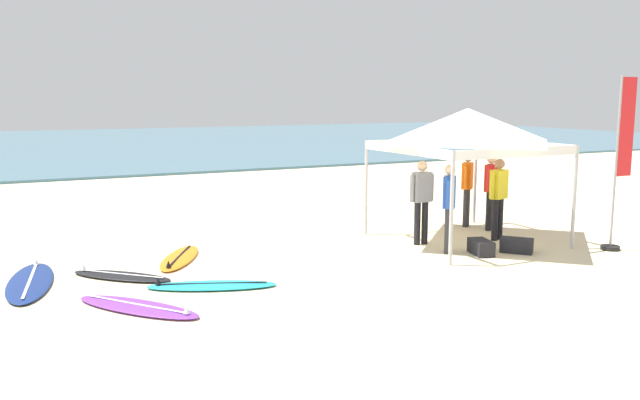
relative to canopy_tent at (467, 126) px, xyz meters
The scene contains 16 objects.
ground_plane 3.44m from the canopy_tent, 168.79° to the right, with size 80.00×80.00×0.00m, color beige.
sea 32.35m from the canopy_tent, 94.32° to the left, with size 80.00×36.00×0.10m, color teal.
canopy_tent is the anchor object (origin of this frame).
surfboard_navy 8.63m from the canopy_tent, behind, with size 1.04×2.58×0.19m.
surfboard_orange 6.28m from the canopy_tent, 169.69° to the left, with size 1.40×2.00×0.19m.
surfboard_cyan 6.27m from the canopy_tent, behind, with size 2.09×1.27×0.19m.
surfboard_purple 7.53m from the canopy_tent, 167.65° to the right, with size 1.73×2.04×0.19m.
surfboard_black 7.31m from the canopy_tent, behind, with size 1.66×1.65×0.19m.
person_blue 1.82m from the canopy_tent, 143.50° to the right, with size 0.40×0.44×1.71m.
person_yellow 1.58m from the canopy_tent, 18.67° to the right, with size 0.53×0.31×1.71m.
person_red 1.99m from the canopy_tent, 27.96° to the left, with size 0.47×0.39×1.71m.
person_grey 1.72m from the canopy_tent, behind, with size 0.55×0.23×1.71m.
person_orange 2.15m from the canopy_tent, 49.67° to the left, with size 0.42×0.41×1.71m.
banner_flag 3.03m from the canopy_tent, 41.44° to the right, with size 0.60×0.36×3.40m.
gear_bag_near_tent 2.55m from the canopy_tent, 112.87° to the right, with size 0.60×0.32×0.28m, color #232328.
gear_bag_by_pole 2.60m from the canopy_tent, 78.81° to the right, with size 0.60×0.32×0.28m, color #232328.
Camera 1 is at (-6.25, -10.27, 2.99)m, focal length 37.13 mm.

